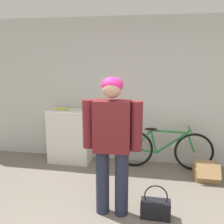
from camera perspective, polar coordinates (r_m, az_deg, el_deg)
wall_back at (r=4.72m, az=7.17°, el=4.37°), size 8.00×0.07×2.60m
side_shelf at (r=4.90m, az=-9.10°, el=-5.17°), size 0.75×0.43×0.97m
person at (r=3.10m, az=0.00°, el=-5.66°), size 0.71×0.25×1.70m
bicycle at (r=4.65m, az=11.13°, el=-7.87°), size 1.68×0.46×0.73m
banana at (r=4.83m, az=-10.91°, el=0.71°), size 0.34×0.09×0.04m
handbag at (r=3.42m, az=9.44°, el=-19.90°), size 0.36×0.17×0.42m
cardboard_box at (r=4.59m, az=19.78°, el=-12.02°), size 0.38×0.51×0.29m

